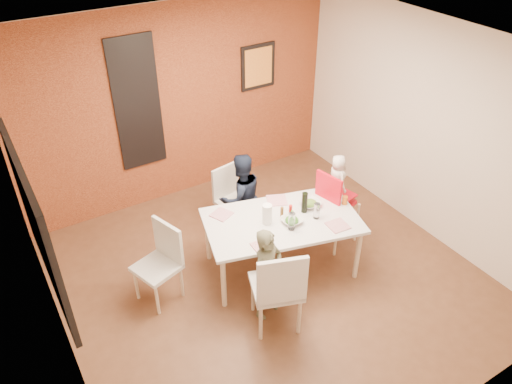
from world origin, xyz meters
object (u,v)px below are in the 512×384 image
dining_table (282,224)px  chair_near (279,287)px  child_far (241,197)px  paper_towel_roll (267,214)px  chair_far (231,195)px  chair_left (162,258)px  high_chair (333,201)px  child_near (268,274)px  toddler (337,179)px  wine_bottle (304,203)px

dining_table → chair_near: size_ratio=1.81×
chair_near → child_far: size_ratio=0.89×
chair_near → paper_towel_roll: bearing=-95.1°
dining_table → chair_near: bearing=-125.8°
chair_near → paper_towel_roll: (0.37, 0.79, 0.25)m
chair_near → chair_far: (0.44, 1.77, -0.10)m
paper_towel_roll → chair_far: bearing=85.6°
chair_far → chair_left: 1.42m
dining_table → child_far: 0.79m
chair_left → high_chair: (2.15, -0.25, 0.12)m
child_far → paper_towel_roll: (-0.09, -0.74, 0.25)m
chair_left → paper_towel_roll: size_ratio=3.85×
dining_table → child_near: child_near is taller
dining_table → paper_towel_roll: size_ratio=7.95×
dining_table → high_chair: (0.81, 0.07, -0.02)m
child_far → toddler: 1.20m
child_far → toddler: toddler is taller
chair_far → toddler: toddler is taller
high_chair → wine_bottle: size_ratio=4.13×
chair_near → toddler: toddler is taller
chair_near → wine_bottle: (0.84, 0.75, 0.26)m
child_near → child_far: 1.35m
toddler → paper_towel_roll: size_ratio=2.60×
dining_table → child_near: bearing=-135.3°
chair_far → high_chair: size_ratio=0.83×
child_near → paper_towel_roll: (0.34, 0.54, 0.29)m
dining_table → wine_bottle: wine_bottle is taller
child_near → wine_bottle: child_near is taller
high_chair → chair_left: bearing=71.0°
chair_far → paper_towel_roll: 1.04m
child_far → wine_bottle: child_far is taller
chair_far → wine_bottle: wine_bottle is taller
wine_bottle → paper_towel_roll: size_ratio=1.06×
dining_table → chair_far: bearing=95.6°
child_near → toddler: bearing=4.7°
chair_near → chair_left: (-0.80, 1.08, -0.07)m
paper_towel_roll → child_far: bearing=83.2°
child_near → dining_table: bearing=25.8°
paper_towel_roll → chair_left: bearing=166.2°
high_chair → child_far: (-0.89, 0.71, -0.04)m
chair_near → child_far: child_far is taller
chair_left → chair_far: bearing=101.0°
chair_near → paper_towel_roll: size_ratio=4.40×
chair_near → child_near: child_near is taller
chair_far → chair_left: chair_left is taller
toddler → wine_bottle: bearing=108.6°
child_near → chair_near: bearing=-116.2°
dining_table → toddler: bearing=5.6°
paper_towel_roll → wine_bottle: bearing=-5.4°
chair_left → child_near: (0.83, -0.83, 0.03)m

